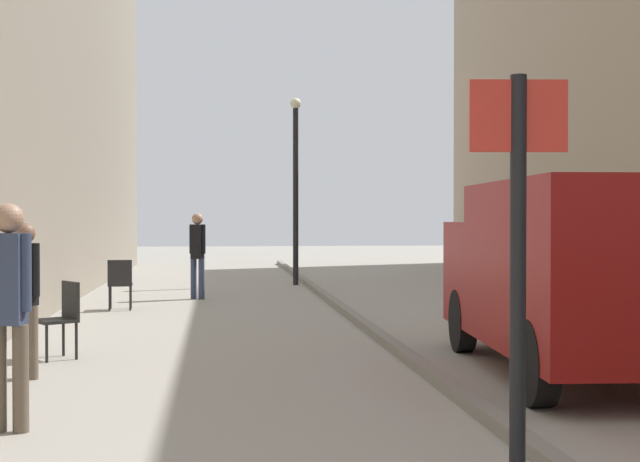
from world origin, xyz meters
name	(u,v)px	position (x,y,z in m)	size (l,w,h in m)	color
ground_plane	(265,335)	(0.00, 12.00, 0.00)	(80.00, 80.00, 0.00)	gray
kerb_strip	(371,329)	(1.58, 12.00, 0.06)	(0.16, 40.00, 0.12)	slate
pedestrian_main_foreground	(25,289)	(-2.73, 8.72, 0.96)	(0.32, 0.25, 1.67)	brown
pedestrian_mid_block	(9,300)	(-2.36, 6.30, 1.06)	(0.36, 0.24, 1.84)	brown
pedestrian_far_crossing	(197,250)	(-1.11, 17.91, 1.05)	(0.34, 0.27, 1.81)	#2D3851
delivery_van	(577,270)	(3.21, 8.28, 1.15)	(2.32, 4.97, 2.11)	maroon
street_sign_post	(518,248)	(1.13, 4.17, 1.55)	(0.60, 0.10, 2.60)	black
lamp_post	(296,178)	(1.29, 21.60, 2.72)	(0.28, 0.28, 4.76)	black
cafe_chair_near_window	(62,314)	(-2.59, 10.11, 0.55)	(0.61, 0.61, 0.94)	black
cafe_chair_by_doorway	(120,281)	(-2.49, 15.80, 0.55)	(0.47, 0.47, 0.94)	black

